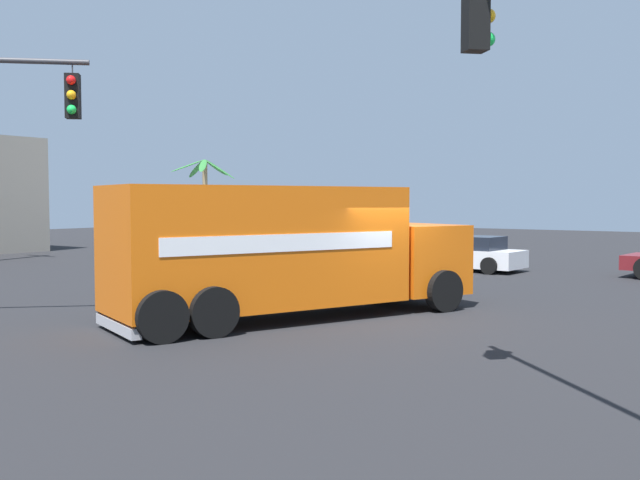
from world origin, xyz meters
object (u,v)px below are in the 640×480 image
delivery_truck (286,250)px  palm_tree_far (205,187)px  traffic_light_secondary (590,52)px  sedan_white (466,254)px  vending_machine_red (275,233)px

delivery_truck → palm_tree_far: size_ratio=1.90×
delivery_truck → traffic_light_secondary: traffic_light_secondary is taller
delivery_truck → sedan_white: size_ratio=2.03×
delivery_truck → palm_tree_far: bearing=49.4°
sedan_white → vending_machine_red: vending_machine_red is taller
delivery_truck → sedan_white: bearing=6.1°
traffic_light_secondary → palm_tree_far: 31.83m
traffic_light_secondary → sedan_white: bearing=27.4°
traffic_light_secondary → vending_machine_red: (20.22, 20.48, -3.04)m
sedan_white → vending_machine_red: bearing=79.5°
traffic_light_secondary → sedan_white: size_ratio=1.36×
vending_machine_red → palm_tree_far: (-0.37, 4.39, 2.26)m
delivery_truck → traffic_light_secondary: bearing=-123.9°
delivery_truck → palm_tree_far: (14.42, 16.80, 1.78)m
delivery_truck → vending_machine_red: (14.79, 12.41, -0.48)m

